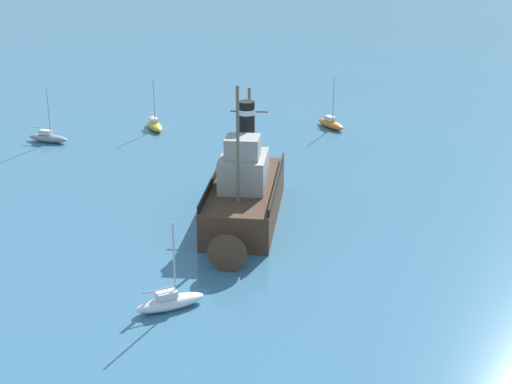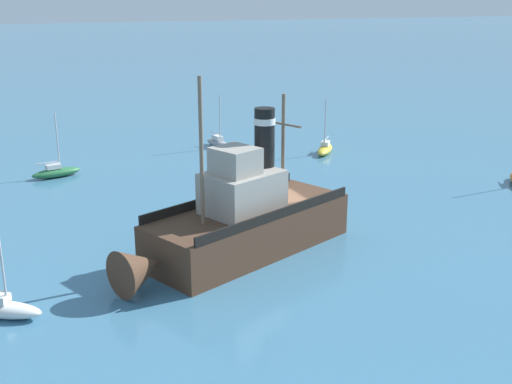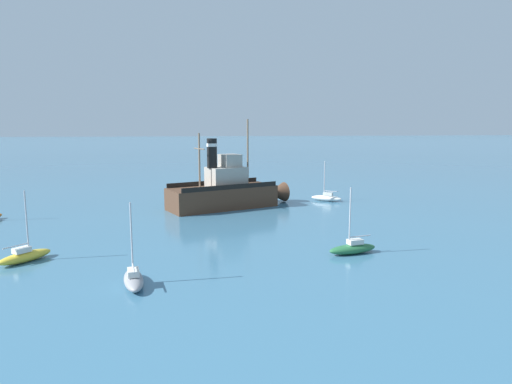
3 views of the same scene
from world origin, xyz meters
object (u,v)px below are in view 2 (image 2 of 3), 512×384
Objects in this scene: sailboat_green at (56,172)px; old_tugboat at (241,222)px; sailboat_grey at (218,143)px; sailboat_white at (1,308)px; sailboat_yellow at (325,149)px.

old_tugboat is at bearing -158.49° from sailboat_green.
old_tugboat is at bearing 163.64° from sailboat_grey.
sailboat_green and sailboat_white have the same top height.
old_tugboat is 25.54m from sailboat_grey.
sailboat_yellow is at bearing -125.92° from sailboat_grey.
sailboat_yellow is at bearing -52.18° from sailboat_white.
sailboat_white is at bearing 168.46° from sailboat_green.
sailboat_grey is at bearing -72.43° from sailboat_green.
old_tugboat reaches higher than sailboat_grey.
sailboat_yellow is at bearing -39.16° from old_tugboat.
sailboat_yellow is (18.66, -15.20, -1.40)m from old_tugboat.
old_tugboat is 2.97× the size of sailboat_green.
sailboat_green is (19.73, 7.78, -1.40)m from old_tugboat.
sailboat_yellow is 1.00× the size of sailboat_green.
sailboat_grey is 1.00× the size of sailboat_yellow.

